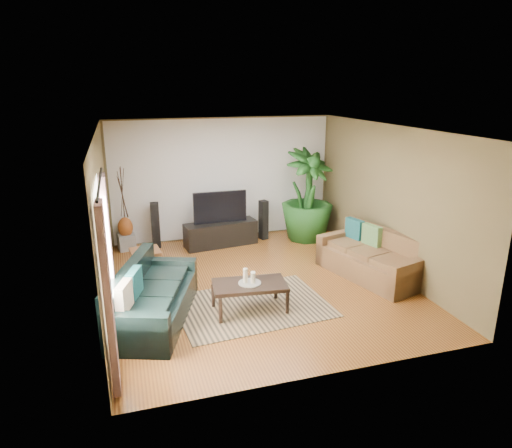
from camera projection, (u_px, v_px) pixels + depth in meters
name	position (u px, v px, depth m)	size (l,w,h in m)	color
floor	(259.00, 284.00, 8.07)	(5.50, 5.50, 0.00)	#996027
ceiling	(260.00, 129.00, 7.27)	(5.50, 5.50, 0.00)	white
wall_back	(223.00, 179.00, 10.18)	(5.00, 5.00, 0.00)	brown
wall_front	(331.00, 272.00, 5.15)	(5.00, 5.00, 0.00)	brown
wall_left	(104.00, 223.00, 6.98)	(5.50, 5.50, 0.00)	brown
wall_right	(390.00, 200.00, 8.36)	(5.50, 5.50, 0.00)	brown
backwall_panel	(223.00, 179.00, 10.18)	(4.90, 4.90, 0.00)	white
window_pane	(103.00, 256.00, 5.51)	(1.80, 1.80, 0.00)	white
curtain_near	(108.00, 301.00, 4.91)	(0.08, 0.35, 2.20)	gray
curtain_far	(109.00, 254.00, 6.28)	(0.08, 0.35, 2.20)	gray
curtain_rod	(99.00, 182.00, 5.25)	(0.03, 0.03, 1.90)	black
sofa_left	(155.00, 294.00, 6.72)	(2.08, 0.89, 0.85)	black
sofa_right	(370.00, 255.00, 8.26)	(1.98, 0.89, 0.85)	brown
area_rug	(252.00, 306.00, 7.26)	(2.35, 1.67, 0.01)	tan
coffee_table	(250.00, 297.00, 7.06)	(1.12, 0.61, 0.46)	black
candle_tray	(250.00, 283.00, 6.99)	(0.35, 0.35, 0.02)	gray
candle_tall	(245.00, 275.00, 6.96)	(0.07, 0.07, 0.22)	beige
candle_mid	(253.00, 278.00, 6.93)	(0.07, 0.07, 0.17)	#EEEAC9
candle_short	(253.00, 276.00, 7.04)	(0.07, 0.07, 0.14)	beige
tv_stand	(221.00, 234.00, 9.92)	(1.57, 0.47, 0.52)	black
television	(220.00, 207.00, 9.76)	(1.15, 0.06, 0.68)	black
speaker_left	(155.00, 225.00, 9.75)	(0.18, 0.20, 0.98)	black
speaker_right	(263.00, 220.00, 10.29)	(0.16, 0.18, 0.89)	black
potted_plant	(307.00, 195.00, 10.12)	(1.14, 1.14, 2.04)	#1A4B19
plant_pot	(306.00, 232.00, 10.38)	(0.38, 0.38, 0.29)	black
pedestal	(127.00, 242.00, 9.70)	(0.34, 0.34, 0.34)	gray
vase	(125.00, 227.00, 9.61)	(0.31, 0.31, 0.43)	#96491B
side_table	(146.00, 264.00, 8.23)	(0.51, 0.51, 0.54)	brown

